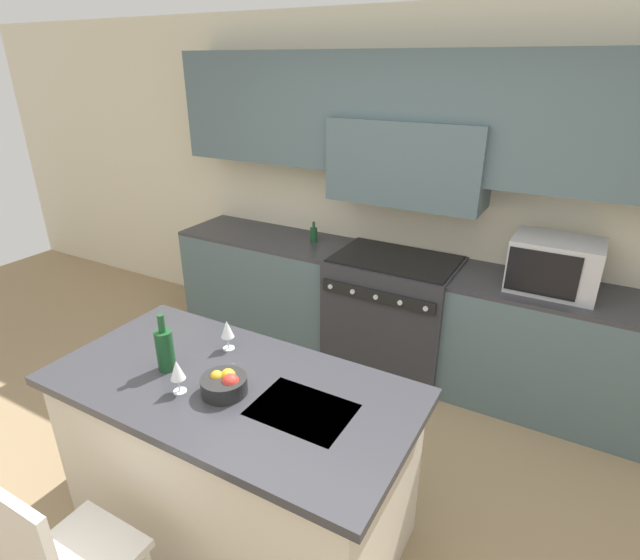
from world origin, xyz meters
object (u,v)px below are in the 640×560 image
range_stove (392,313)px  wine_glass_near (177,371)px  island_chair (59,560)px  fruit_bowl (225,384)px  wine_glass_far (227,330)px  oil_bottle_on_counter (314,234)px  microwave (554,265)px  wine_bottle (165,349)px

range_stove → wine_glass_near: 2.12m
island_chair → wine_glass_near: (0.03, 0.69, 0.48)m
island_chair → fruit_bowl: fruit_bowl is taller
wine_glass_far → oil_bottle_on_counter: (-0.46, 1.70, -0.04)m
microwave → island_chair: microwave is taller
oil_bottle_on_counter → wine_bottle: bearing=-81.2°
wine_glass_near → oil_bottle_on_counter: (-0.50, 2.11, -0.04)m
wine_glass_near → wine_glass_far: (-0.04, 0.41, 0.00)m
microwave → fruit_bowl: microwave is taller
island_chair → wine_glass_far: wine_glass_far is taller
microwave → oil_bottle_on_counter: microwave is taller
range_stove → wine_bottle: size_ratio=3.15×
fruit_bowl → range_stove: bearing=87.5°
range_stove → oil_bottle_on_counter: oil_bottle_on_counter is taller
island_chair → wine_glass_near: bearing=87.4°
wine_glass_near → oil_bottle_on_counter: size_ratio=0.99×
wine_glass_near → wine_bottle: bearing=149.4°
microwave → wine_glass_far: microwave is taller
wine_bottle → wine_glass_far: size_ratio=1.78×
wine_bottle → wine_glass_near: size_ratio=1.78×
wine_bottle → oil_bottle_on_counter: wine_bottle is taller
island_chair → oil_bottle_on_counter: bearing=99.5°
fruit_bowl → island_chair: bearing=-105.5°
range_stove → wine_glass_far: 1.74m
microwave → range_stove: bearing=-179.0°
fruit_bowl → oil_bottle_on_counter: (-0.69, 2.01, 0.03)m
microwave → wine_glass_far: (-1.40, -1.64, -0.07)m
island_chair → wine_glass_far: 1.20m
island_chair → fruit_bowl: size_ratio=4.56×
wine_glass_near → fruit_bowl: (0.19, 0.10, -0.07)m
fruit_bowl → oil_bottle_on_counter: bearing=108.9°
microwave → fruit_bowl: 2.28m
wine_glass_near → wine_glass_far: bearing=96.0°
wine_glass_near → wine_glass_far: 0.41m
range_stove → wine_bottle: 2.05m
wine_glass_near → wine_glass_far: same height
microwave → island_chair: 3.12m
island_chair → range_stove: bearing=83.7°
island_chair → wine_glass_near: 0.84m
island_chair → fruit_bowl: bearing=74.5°
wine_glass_near → range_stove: bearing=82.4°
wine_bottle → fruit_bowl: size_ratio=1.41×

